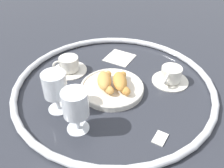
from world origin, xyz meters
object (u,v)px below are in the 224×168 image
(croissant_large, at_px, (105,81))
(pastry_plate, at_px, (112,88))
(coffee_cup_near, at_px, (171,76))
(juice_glass_left, at_px, (55,87))
(juice_glass_right, at_px, (76,105))
(sugar_packet, at_px, (160,138))
(folded_napkin, at_px, (119,57))
(croissant_small, at_px, (121,82))
(coffee_cup_far, at_px, (69,65))

(croissant_large, bearing_deg, pastry_plate, 91.85)
(coffee_cup_near, height_order, juice_glass_left, juice_glass_left)
(coffee_cup_near, relative_size, juice_glass_right, 0.97)
(croissant_large, relative_size, juice_glass_right, 0.96)
(sugar_packet, xyz_separation_m, folded_napkin, (-0.43, -0.16, -0.00))
(juice_glass_left, xyz_separation_m, juice_glass_right, (0.08, 0.08, 0.00))
(pastry_plate, xyz_separation_m, sugar_packet, (0.20, 0.16, -0.01))
(croissant_small, height_order, juice_glass_right, juice_glass_right)
(folded_napkin, bearing_deg, croissant_small, 6.79)
(croissant_large, height_order, coffee_cup_near, croissant_large)
(pastry_plate, relative_size, folded_napkin, 2.06)
(croissant_large, relative_size, croissant_small, 1.00)
(coffee_cup_far, bearing_deg, croissant_large, 56.48)
(juice_glass_left, bearing_deg, folded_napkin, 154.05)
(coffee_cup_far, bearing_deg, folded_napkin, 122.88)
(pastry_plate, bearing_deg, croissant_large, -88.15)
(juice_glass_right, relative_size, folded_napkin, 1.27)
(croissant_large, bearing_deg, coffee_cup_far, -123.52)
(juice_glass_left, bearing_deg, coffee_cup_near, 117.72)
(sugar_packet, height_order, folded_napkin, sugar_packet)
(folded_napkin, bearing_deg, sugar_packet, 20.50)
(croissant_large, relative_size, coffee_cup_far, 0.99)
(pastry_plate, relative_size, juice_glass_right, 1.62)
(croissant_small, distance_m, folded_napkin, 0.23)
(coffee_cup_far, bearing_deg, croissant_small, 64.41)
(pastry_plate, xyz_separation_m, juice_glass_right, (0.19, -0.08, 0.08))
(sugar_packet, bearing_deg, juice_glass_left, -81.23)
(sugar_packet, bearing_deg, juice_glass_right, -68.83)
(croissant_large, relative_size, juice_glass_left, 0.96)
(croissant_small, relative_size, coffee_cup_far, 0.99)
(croissant_large, height_order, sugar_packet, croissant_large)
(juice_glass_right, bearing_deg, coffee_cup_near, 133.23)
(coffee_cup_far, relative_size, juice_glass_left, 0.97)
(coffee_cup_near, bearing_deg, coffee_cup_far, -93.57)
(croissant_large, bearing_deg, croissant_small, 93.04)
(juice_glass_right, bearing_deg, coffee_cup_far, -160.64)
(croissant_small, relative_size, folded_napkin, 1.22)
(sugar_packet, bearing_deg, croissant_small, -123.08)
(coffee_cup_far, relative_size, sugar_packet, 2.72)
(juice_glass_right, bearing_deg, croissant_small, 150.42)
(juice_glass_right, bearing_deg, croissant_large, 163.90)
(pastry_plate, relative_size, sugar_packet, 4.54)
(pastry_plate, distance_m, folded_napkin, 0.23)
(croissant_small, xyz_separation_m, folded_napkin, (-0.22, -0.03, -0.04))
(juice_glass_right, height_order, sugar_packet, juice_glass_right)
(sugar_packet, bearing_deg, coffee_cup_near, -165.30)
(croissant_small, relative_size, sugar_packet, 2.68)
(juice_glass_left, height_order, sugar_packet, juice_glass_left)
(coffee_cup_near, distance_m, folded_napkin, 0.25)
(croissant_large, bearing_deg, juice_glass_left, -50.28)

